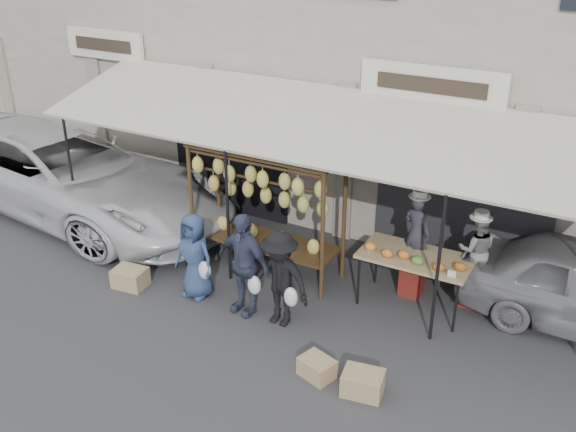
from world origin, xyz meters
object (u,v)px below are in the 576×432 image
at_px(vendor_right, 477,250).
at_px(crate_near_b, 363,383).
at_px(crate_near_a, 317,368).
at_px(vendor_left, 416,232).
at_px(crate_far, 130,278).
at_px(customer_left, 195,256).
at_px(banana_rack, 264,187).
at_px(customer_mid, 243,264).
at_px(produce_table, 415,259).
at_px(van, 54,152).
at_px(customer_right, 280,279).

xyz_separation_m(vendor_right, crate_near_b, (-0.67, -2.73, -0.83)).
bearing_deg(crate_near_a, crate_near_b, -0.66).
relative_size(vendor_left, crate_far, 2.41).
distance_m(customer_left, crate_near_b, 3.44).
bearing_deg(crate_near_b, banana_rack, 142.50).
xyz_separation_m(banana_rack, crate_near_a, (2.05, -2.08, -1.43)).
xyz_separation_m(customer_left, crate_far, (-1.13, -0.32, -0.56)).
bearing_deg(customer_left, crate_near_b, -10.60).
distance_m(customer_left, customer_mid, 0.92).
relative_size(banana_rack, crate_near_b, 5.01).
height_order(produce_table, crate_near_b, produce_table).
distance_m(banana_rack, vendor_right, 3.49).
xyz_separation_m(produce_table, customer_mid, (-2.24, -1.35, -0.04)).
relative_size(produce_table, crate_near_a, 3.76).
distance_m(banana_rack, crate_near_b, 3.70).
relative_size(vendor_left, customer_mid, 0.77).
bearing_deg(customer_mid, van, 174.31).
relative_size(banana_rack, vendor_right, 2.24).
height_order(produce_table, van, van).
bearing_deg(customer_mid, vendor_right, 40.65).
distance_m(crate_far, van, 4.05).
height_order(customer_mid, crate_near_a, customer_mid).
bearing_deg(produce_table, crate_near_b, -86.77).
relative_size(vendor_right, crate_far, 2.18).
distance_m(crate_near_a, crate_far, 3.78).
distance_m(customer_right, crate_near_a, 1.49).
bearing_deg(vendor_right, crate_far, 5.26).
height_order(banana_rack, vendor_left, banana_rack).
height_order(banana_rack, crate_near_b, banana_rack).
height_order(crate_far, van, van).
xyz_separation_m(customer_left, customer_right, (1.56, -0.02, 0.04)).
bearing_deg(customer_mid, crate_near_a, -17.72).
xyz_separation_m(crate_near_a, van, (-7.22, 2.32, 1.06)).
bearing_deg(vendor_left, customer_mid, 57.65).
distance_m(produce_table, vendor_left, 0.47).
distance_m(produce_table, customer_left, 3.44).
distance_m(customer_left, crate_far, 1.30).
bearing_deg(crate_near_a, vendor_left, 80.98).
bearing_deg(produce_table, vendor_right, 32.86).
distance_m(banana_rack, crate_near_a, 3.25).
bearing_deg(banana_rack, van, 177.36).
bearing_deg(customer_right, vendor_right, 41.57).
distance_m(customer_right, crate_near_b, 2.01).
bearing_deg(van, customer_left, -101.69).
bearing_deg(customer_left, customer_right, 3.48).
bearing_deg(vendor_left, produce_table, 127.43).
bearing_deg(crate_far, produce_table, 21.39).
xyz_separation_m(vendor_left, crate_near_b, (0.26, -2.59, -0.97)).
height_order(customer_left, customer_right, customer_right).
xyz_separation_m(vendor_right, crate_far, (-5.08, -2.19, -0.83)).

